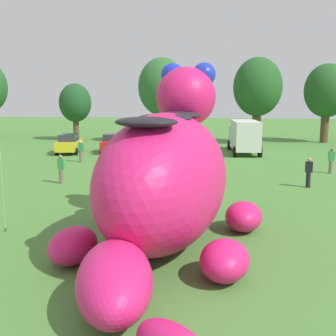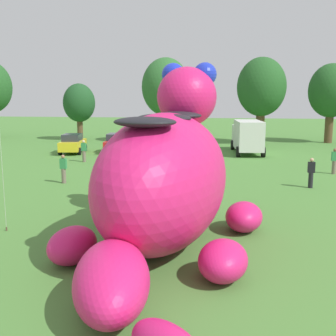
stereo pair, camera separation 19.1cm
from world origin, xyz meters
name	(u,v)px [view 1 (the left image)]	position (x,y,z in m)	size (l,w,h in m)	color
ground_plane	(175,240)	(0.00, 0.00, 0.00)	(160.00, 160.00, 0.00)	#4C8438
giant_inflatable_creature	(165,178)	(-0.31, -0.50, 2.38)	(7.13, 12.97, 6.52)	#E01E6B
car_yellow	(69,144)	(-11.79, 21.55, 0.86)	(2.34, 4.29, 1.72)	yellow
car_red	(113,143)	(-8.00, 22.59, 0.86)	(2.17, 4.22, 1.72)	red
car_black	(156,145)	(-3.94, 21.70, 0.86)	(2.20, 4.23, 1.72)	black
box_truck	(244,135)	(3.77, 23.40, 1.60)	(2.82, 6.55, 2.95)	silver
tree_left	(75,103)	(-14.81, 32.18, 4.22)	(3.64, 3.64, 6.45)	brown
tree_mid_left	(162,88)	(-4.58, 30.62, 5.94)	(5.12, 5.12, 9.09)	brown
tree_centre_left	(258,88)	(5.50, 31.04, 5.93)	(5.11, 5.11, 9.07)	brown
tree_centre	(327,91)	(13.02, 32.98, 5.56)	(4.79, 4.79, 8.49)	brown
spectator_near_inflatable	(331,161)	(8.99, 14.14, 0.85)	(0.38, 0.26, 1.71)	#726656
spectator_mid_field	(309,173)	(6.61, 9.60, 0.85)	(0.38, 0.26, 1.71)	black
spectator_by_cars	(61,169)	(-7.72, 8.97, 0.85)	(0.38, 0.26, 1.71)	#726656
spectator_wandering	(81,151)	(-9.13, 16.81, 0.85)	(0.38, 0.26, 1.71)	#726656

